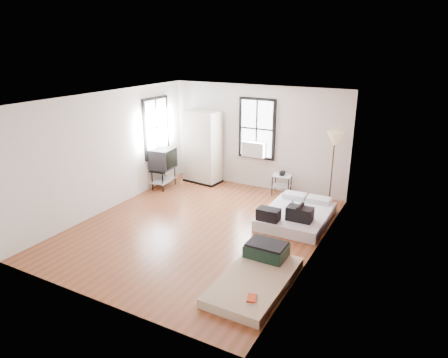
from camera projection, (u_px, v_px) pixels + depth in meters
The scene contains 8 objects.
ground at pixel (200, 227), 8.74m from camera, with size 6.00×6.00×0.00m, color brown.
room_shell at pixel (217, 148), 8.37m from camera, with size 5.02×6.02×2.80m.
mattress_main at pixel (296, 215), 8.97m from camera, with size 1.40×1.89×0.60m.
mattress_bare at pixel (258, 273), 6.77m from camera, with size 1.05×1.97×0.42m.
wardrobe at pixel (203, 147), 11.29m from camera, with size 1.10×0.70×2.05m.
side_table at pixel (282, 179), 10.48m from camera, with size 0.53×0.44×0.64m.
floor_lamp at pixel (335, 142), 9.46m from camera, with size 0.40×0.40×1.85m.
tv_stand at pixel (163, 160), 10.89m from camera, with size 0.61×0.82×1.11m.
Camera 1 is at (4.21, -6.73, 3.84)m, focal length 32.00 mm.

